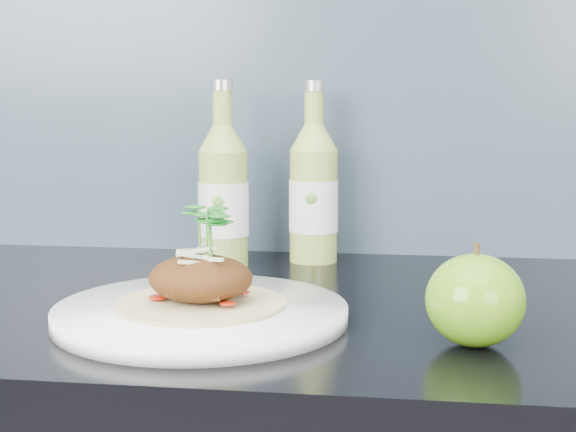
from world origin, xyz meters
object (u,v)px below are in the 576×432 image
at_px(green_apple, 475,300).
at_px(cider_bottle_right, 314,194).
at_px(cider_bottle_left, 223,196).
at_px(dinner_plate, 201,313).

distance_m(green_apple, cider_bottle_right, 0.42).
bearing_deg(cider_bottle_right, cider_bottle_left, -134.43).
bearing_deg(dinner_plate, cider_bottle_right, 76.34).
xyz_separation_m(dinner_plate, cider_bottle_right, (0.08, 0.32, 0.09)).
bearing_deg(green_apple, cider_bottle_right, 116.67).
height_order(dinner_plate, green_apple, green_apple).
relative_size(dinner_plate, green_apple, 2.74).
relative_size(green_apple, cider_bottle_right, 0.48).
bearing_deg(cider_bottle_right, dinner_plate, -80.63).
relative_size(cider_bottle_left, cider_bottle_right, 1.00).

